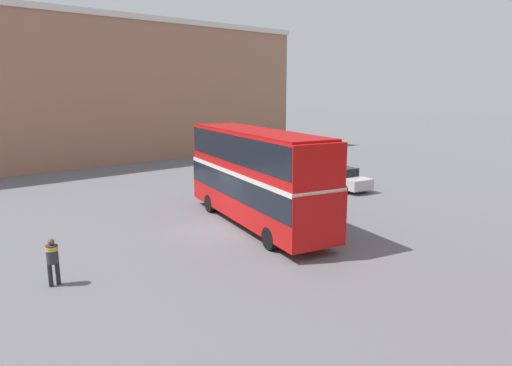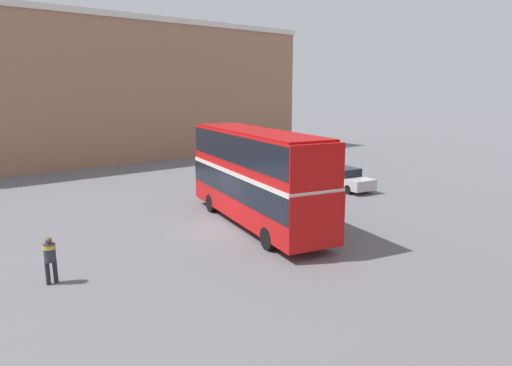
% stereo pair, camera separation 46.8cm
% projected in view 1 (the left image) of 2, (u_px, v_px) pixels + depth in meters
% --- Properties ---
extents(ground_plane, '(240.00, 240.00, 0.00)m').
position_uv_depth(ground_plane, '(220.00, 228.00, 22.06)').
color(ground_plane, slate).
extents(building_row_left, '(9.54, 38.80, 13.06)m').
position_uv_depth(building_row_left, '(108.00, 90.00, 43.53)').
color(building_row_left, '#9E7056').
rests_on(building_row_left, ground_plane).
extents(double_decker_bus, '(11.20, 4.94, 4.69)m').
position_uv_depth(double_decker_bus, '(256.00, 172.00, 22.18)').
color(double_decker_bus, red).
rests_on(double_decker_bus, ground_plane).
extents(pedestrian_foreground, '(0.45, 0.45, 1.68)m').
position_uv_depth(pedestrian_foreground, '(52.00, 257.00, 15.46)').
color(pedestrian_foreground, '#232328').
rests_on(pedestrian_foreground, ground_plane).
extents(parked_car_kerb_near, '(4.84, 2.37, 1.47)m').
position_uv_depth(parked_car_kerb_near, '(339.00, 178.00, 30.87)').
color(parked_car_kerb_near, silver).
rests_on(parked_car_kerb_near, ground_plane).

